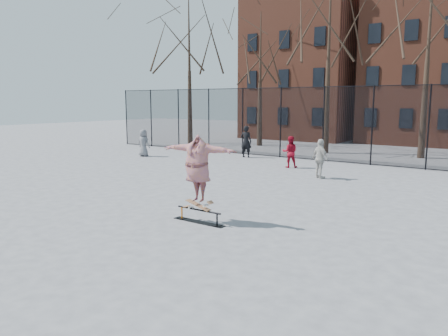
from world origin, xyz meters
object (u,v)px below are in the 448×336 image
Objects in this scene: bystander_red at (290,152)px; bystander_white at (320,159)px; skateboard at (198,207)px; bystander_grey at (144,143)px; skater at (198,173)px; skate_rail at (199,217)px; bystander_black at (246,142)px.

bystander_white is at bearing 111.55° from bystander_red.
bystander_grey reaches higher than skateboard.
skater is at bearing 120.94° from bystander_white.
bystander_white reaches higher than skate_rail.
skateboard is 0.50× the size of bystander_white.
bystander_black reaches higher than skateboard.
skater is (-0.02, -0.00, 1.21)m from skate_rail.
skater reaches higher than skateboard.
bystander_black is at bearing 118.00° from skateboard.
bystander_white is (-0.14, 8.18, -0.52)m from skater.
skate_rail is 0.99× the size of bystander_white.
skater is at bearing 138.44° from bystander_grey.
skate_rail is at bearing 74.71° from bystander_red.
bystander_white is at bearing 172.32° from bystander_grey.
bystander_red is at bearing -8.79° from bystander_white.
skateboard is at bearing 74.59° from bystander_red.
skateboard is at bearing 107.73° from bystander_black.
skater is 1.20× the size of bystander_black.
skater is 8.20m from bystander_white.
skateboard is at bearing 120.94° from bystander_white.
skater is 14.63m from bystander_grey.
bystander_red is (-2.58, 10.14, 0.36)m from skateboard.
skater is 1.31× the size of bystander_white.
skater reaches higher than skate_rail.
bystander_white reaches higher than bystander_red.
skateboard is 0.94m from skater.
skate_rail is at bearing 0.00° from skateboard.
skater reaches higher than bystander_white.
skater reaches higher than bystander_black.
skate_rail is at bearing 121.09° from bystander_white.
bystander_white is (11.40, -0.79, 0.04)m from bystander_grey.
bystander_grey is (-11.55, 8.97, 0.38)m from skateboard.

